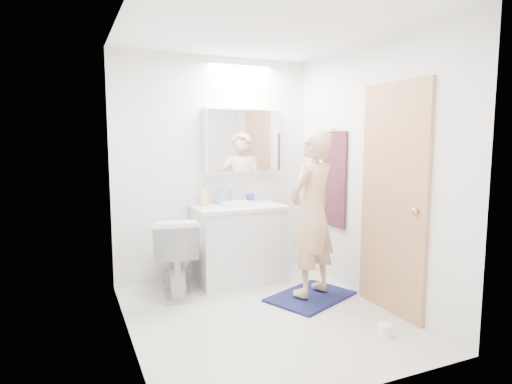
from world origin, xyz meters
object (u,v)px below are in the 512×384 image
medicine_cabinet (243,141)px  soap_bottle_b (221,195)px  toothbrush_cup (250,198)px  soap_bottle_a (203,195)px  vanity_cabinet (239,245)px  toilet (175,255)px  person (312,213)px  toilet_paper_roll (385,330)px

medicine_cabinet → soap_bottle_b: size_ratio=4.75×
soap_bottle_b → toothbrush_cup: bearing=-3.5°
soap_bottle_a → toothbrush_cup: size_ratio=2.35×
vanity_cabinet → medicine_cabinet: bearing=56.8°
medicine_cabinet → soap_bottle_b: medicine_cabinet is taller
toilet → soap_bottle_a: (0.38, 0.27, 0.55)m
person → soap_bottle_b: (-0.57, 0.94, 0.08)m
vanity_cabinet → person: person is taller
vanity_cabinet → toilet: same height
vanity_cabinet → medicine_cabinet: (0.14, 0.21, 1.11)m
toilet_paper_roll → toilet: bearing=128.2°
toilet → soap_bottle_a: size_ratio=3.37×
soap_bottle_b → toothbrush_cup: soap_bottle_b is taller
toilet → toilet_paper_roll: 2.05m
vanity_cabinet → soap_bottle_a: size_ratio=3.89×
toilet → toilet_paper_roll: toilet is taller
vanity_cabinet → person: bearing=-60.0°
person → toothbrush_cup: size_ratio=15.85×
medicine_cabinet → person: bearing=-72.7°
toilet → person: person is taller
medicine_cabinet → toothbrush_cup: bearing=-37.1°
person → soap_bottle_a: 1.20m
person → toilet_paper_roll: bearing=72.8°
toothbrush_cup → person: bearing=-75.6°
person → toilet: bearing=-52.4°
soap_bottle_a → toothbrush_cup: (0.54, 0.01, -0.07)m
soap_bottle_a → person: bearing=-49.5°
soap_bottle_b → medicine_cabinet: bearing=6.5°
toilet_paper_roll → vanity_cabinet: bearing=107.5°
toothbrush_cup → soap_bottle_b: bearing=176.5°
person → toilet_paper_roll: person is taller
toilet → soap_bottle_b: (0.59, 0.30, 0.52)m
toilet → toothbrush_cup: bearing=-152.2°
medicine_cabinet → toilet: size_ratio=1.13×
soap_bottle_b → toilet_paper_roll: soap_bottle_b is taller
medicine_cabinet → person: size_ratio=0.56×
medicine_cabinet → person: 1.22m
soap_bottle_a → vanity_cabinet: bearing=-23.9°
medicine_cabinet → soap_bottle_b: bearing=-173.5°
medicine_cabinet → person: medicine_cabinet is taller
medicine_cabinet → toilet: bearing=-159.1°
person → soap_bottle_a: (-0.78, 0.91, 0.11)m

